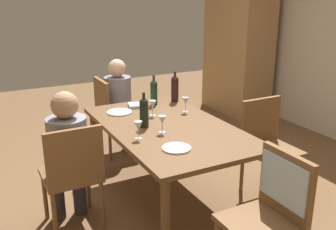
% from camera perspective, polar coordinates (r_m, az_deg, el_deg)
% --- Properties ---
extents(ground_plane, '(10.00, 10.00, 0.00)m').
position_cam_1_polar(ground_plane, '(3.76, 0.00, -12.20)').
color(ground_plane, brown).
extents(armoire_cabinet, '(1.18, 0.62, 2.18)m').
position_cam_1_polar(armoire_cabinet, '(6.19, 10.27, 10.42)').
color(armoire_cabinet, '#A87F51').
rests_on(armoire_cabinet, ground_plane).
extents(dining_table, '(1.75, 1.03, 0.74)m').
position_cam_1_polar(dining_table, '(3.47, 0.00, -2.80)').
color(dining_table, brown).
rests_on(dining_table, ground_plane).
extents(chair_left_end, '(0.44, 0.44, 0.92)m').
position_cam_1_polar(chair_left_end, '(4.57, -8.31, 0.59)').
color(chair_left_end, brown).
rests_on(chair_left_end, ground_plane).
extents(chair_near, '(0.44, 0.44, 0.92)m').
position_cam_1_polar(chair_near, '(3.16, -13.88, -8.00)').
color(chair_near, brown).
rests_on(chair_near, ground_plane).
extents(chair_right_end, '(0.44, 0.46, 0.92)m').
position_cam_1_polar(chair_right_end, '(2.64, 15.59, -12.18)').
color(chair_right_end, brown).
rests_on(chair_right_end, ground_plane).
extents(chair_far_right, '(0.44, 0.44, 0.92)m').
position_cam_1_polar(chair_far_right, '(3.77, 14.38, -3.68)').
color(chair_far_right, brown).
rests_on(chair_far_right, ground_plane).
extents(person_woman_host, '(0.31, 0.35, 1.14)m').
position_cam_1_polar(person_woman_host, '(4.58, -7.05, 2.26)').
color(person_woman_host, '#33333D').
rests_on(person_woman_host, ground_plane).
extents(person_man_bearded, '(0.36, 0.32, 1.16)m').
position_cam_1_polar(person_man_bearded, '(3.21, -14.56, -5.05)').
color(person_man_bearded, '#33333D').
rests_on(person_man_bearded, ground_plane).
extents(wine_bottle_tall_green, '(0.08, 0.08, 0.33)m').
position_cam_1_polar(wine_bottle_tall_green, '(4.15, 1.01, 4.02)').
color(wine_bottle_tall_green, black).
rests_on(wine_bottle_tall_green, dining_table).
extents(wine_bottle_dark_red, '(0.08, 0.08, 0.31)m').
position_cam_1_polar(wine_bottle_dark_red, '(3.38, -3.56, 0.48)').
color(wine_bottle_dark_red, black).
rests_on(wine_bottle_dark_red, dining_table).
extents(wine_bottle_short_olive, '(0.07, 0.07, 0.32)m').
position_cam_1_polar(wine_bottle_short_olive, '(4.04, -2.10, 3.48)').
color(wine_bottle_short_olive, '#19381E').
rests_on(wine_bottle_short_olive, dining_table).
extents(wine_glass_near_left, '(0.07, 0.07, 0.15)m').
position_cam_1_polar(wine_glass_near_left, '(3.80, 2.59, 1.98)').
color(wine_glass_near_left, silver).
rests_on(wine_glass_near_left, dining_table).
extents(wine_glass_centre, '(0.07, 0.07, 0.15)m').
position_cam_1_polar(wine_glass_centre, '(3.25, -0.86, -0.83)').
color(wine_glass_centre, silver).
rests_on(wine_glass_centre, dining_table).
extents(wine_glass_near_right, '(0.07, 0.07, 0.15)m').
position_cam_1_polar(wine_glass_near_right, '(3.12, -4.42, -1.68)').
color(wine_glass_near_right, silver).
rests_on(wine_glass_near_right, dining_table).
extents(wine_glass_far, '(0.07, 0.07, 0.15)m').
position_cam_1_polar(wine_glass_far, '(3.69, -2.27, 1.50)').
color(wine_glass_far, silver).
rests_on(wine_glass_far, dining_table).
extents(dinner_plate_host, '(0.23, 0.23, 0.01)m').
position_cam_1_polar(dinner_plate_host, '(2.95, 1.26, -4.91)').
color(dinner_plate_host, white).
rests_on(dinner_plate_host, dining_table).
extents(dinner_plate_guest_left, '(0.25, 0.25, 0.01)m').
position_cam_1_polar(dinner_plate_guest_left, '(3.83, -7.18, 0.41)').
color(dinner_plate_guest_left, silver).
rests_on(dinner_plate_guest_left, dining_table).
extents(folded_napkin, '(0.19, 0.16, 0.03)m').
position_cam_1_polar(folded_napkin, '(4.01, -4.96, 1.42)').
color(folded_napkin, '#ADC6D6').
rests_on(folded_napkin, dining_table).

